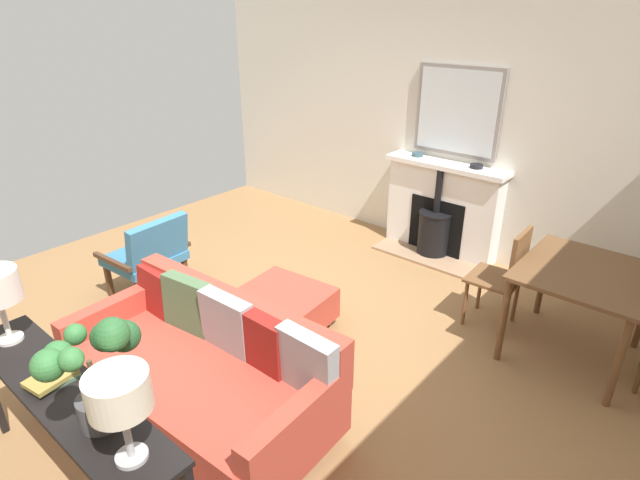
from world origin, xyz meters
name	(u,v)px	position (x,y,z in m)	size (l,w,h in m)	color
ground_plane	(254,338)	(0.00, 0.00, 0.00)	(5.36, 6.01, 0.01)	olive
wall_left	(430,123)	(-2.68, 0.00, 1.35)	(0.12, 6.01, 2.71)	silver
fireplace	(441,213)	(-2.46, 0.35, 0.46)	(0.59, 1.32, 1.02)	#9E7A5B
mirror_over_mantel	(457,112)	(-2.59, 0.35, 1.53)	(0.04, 0.92, 0.90)	gray
mantel_bowl_near	(418,154)	(-2.50, -0.02, 1.04)	(0.12, 0.12, 0.04)	#334C56
mantel_bowl_far	(476,166)	(-2.50, 0.66, 1.04)	(0.13, 0.13, 0.04)	black
sofa	(205,368)	(0.75, 0.37, 0.35)	(0.99, 1.90, 0.80)	#B2B2B7
ottoman	(287,304)	(-0.30, 0.10, 0.23)	(0.62, 0.76, 0.36)	#B2B2B7
armchair_accent	(150,253)	(0.14, -1.21, 0.46)	(0.71, 0.64, 0.81)	#4C3321
console_table	(66,404)	(1.60, 0.37, 0.64)	(0.33, 1.75, 0.73)	black
table_lamp_far_end	(119,395)	(1.60, 1.03, 1.08)	(0.26, 0.26, 0.45)	#B2B2B7
potted_plant	(96,362)	(1.55, 0.74, 1.07)	(0.49, 0.47, 0.57)	#4C4C51
book_stack	(53,378)	(1.61, 0.27, 0.75)	(0.26, 0.20, 0.05)	#4C7056
dining_table	(584,282)	(-1.48, 2.03, 0.64)	(0.97, 0.88, 0.74)	brown
dining_chair_near_fireplace	(506,272)	(-1.48, 1.46, 0.53)	(0.41, 0.41, 0.90)	brown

